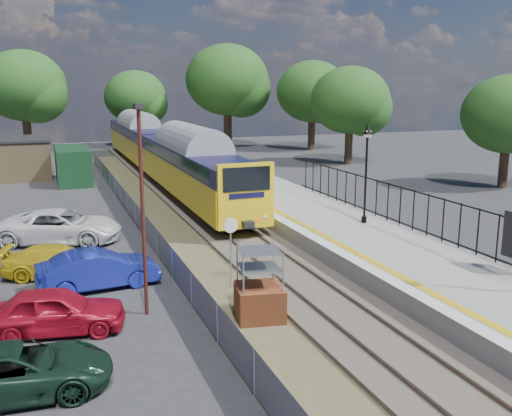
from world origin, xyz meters
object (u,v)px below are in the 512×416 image
train (159,148)px  brick_plinth (260,286)px  car_yellow (59,261)px  speed_sign (231,242)px  carpark_lamp (142,197)px  car_blue (98,269)px  victorian_lamp_north (367,150)px  car_green (15,371)px  car_white (60,226)px  car_red (55,311)px

train → brick_plinth: train is taller
brick_plinth → car_yellow: bearing=131.1°
speed_sign → carpark_lamp: 3.99m
speed_sign → brick_plinth: bearing=-93.3°
car_yellow → car_blue: bearing=-131.9°
brick_plinth → train: bearing=85.0°
carpark_lamp → car_blue: (-1.19, 3.02, -3.10)m
victorian_lamp_north → car_blue: (-12.21, -2.19, -3.60)m
brick_plinth → car_green: size_ratio=0.52×
speed_sign → car_green: speed_sign is taller
car_green → car_blue: 7.27m
car_green → train: bearing=-13.9°
carpark_lamp → car_white: bearing=103.0°
victorian_lamp_north → brick_plinth: size_ratio=2.01×
train → car_yellow: 23.73m
car_green → car_yellow: bearing=-4.8°
car_red → car_yellow: (0.25, 5.35, -0.09)m
car_red → car_white: 10.35m
car_white → brick_plinth: bearing=-135.9°
brick_plinth → car_white: 12.80m
speed_sign → car_red: (-5.96, -1.65, -1.09)m
car_green → car_white: (1.43, 13.70, 0.15)m
victorian_lamp_north → car_green: bearing=-148.6°
victorian_lamp_north → car_white: 14.54m
brick_plinth → car_blue: 6.44m
victorian_lamp_north → carpark_lamp: size_ratio=0.69×
victorian_lamp_north → car_green: (-14.72, -9.01, -3.68)m
car_red → car_yellow: car_red is taller
victorian_lamp_north → speed_sign: 9.12m
car_blue → car_yellow: (-1.30, 1.89, -0.10)m
victorian_lamp_north → carpark_lamp: (-11.02, -5.20, -0.50)m
speed_sign → victorian_lamp_north: bearing=23.8°
car_red → car_white: bearing=7.5°
brick_plinth → car_green: brick_plinth is taller
brick_plinth → carpark_lamp: bearing=152.8°
victorian_lamp_north → train: victorian_lamp_north is taller
speed_sign → car_green: (-6.92, -5.01, -1.16)m
car_blue → car_yellow: size_ratio=1.03×
brick_plinth → carpark_lamp: size_ratio=0.35×
train → brick_plinth: 28.88m
carpark_lamp → car_red: size_ratio=1.65×
car_yellow → victorian_lamp_north: bearing=-75.3°
victorian_lamp_north → speed_sign: victorian_lamp_north is taller
victorian_lamp_north → car_yellow: bearing=-178.7°
victorian_lamp_north → speed_sign: (-7.80, -3.99, -2.53)m
car_green → carpark_lamp: bearing=-41.2°
carpark_lamp → car_yellow: 6.37m
speed_sign → car_blue: size_ratio=0.62×
car_blue → car_white: (-1.09, 6.89, 0.07)m
victorian_lamp_north → carpark_lamp: bearing=-154.7°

